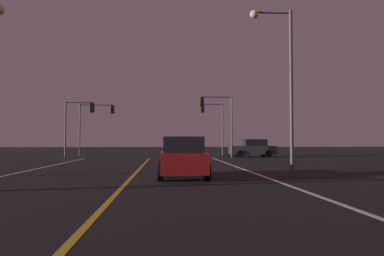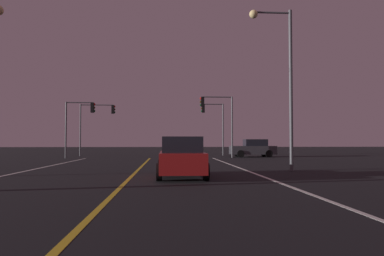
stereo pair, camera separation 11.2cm
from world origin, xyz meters
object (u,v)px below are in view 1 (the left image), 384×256
at_px(traffic_light_near_left, 80,116).
at_px(traffic_light_far_left, 97,117).
at_px(traffic_light_near_right, 217,112).
at_px(traffic_light_far_right, 212,117).
at_px(car_crossing_side, 253,148).
at_px(street_lamp_right_far, 282,69).
at_px(car_lead_same_lane, 183,158).

xyz_separation_m(traffic_light_near_left, traffic_light_far_left, (0.50, 5.50, 0.27)).
bearing_deg(traffic_light_near_right, traffic_light_far_right, -93.09).
xyz_separation_m(car_crossing_side, street_lamp_right_far, (-2.47, -16.81, 4.39)).
bearing_deg(car_lead_same_lane, street_lamp_right_far, -60.80).
height_order(car_crossing_side, street_lamp_right_far, street_lamp_right_far).
height_order(traffic_light_near_left, street_lamp_right_far, street_lamp_right_far).
relative_size(traffic_light_far_right, street_lamp_right_far, 0.67).
height_order(traffic_light_far_right, traffic_light_far_left, traffic_light_far_right).
height_order(car_lead_same_lane, traffic_light_far_right, traffic_light_far_right).
distance_m(car_lead_same_lane, car_crossing_side, 21.16).
height_order(traffic_light_far_right, street_lamp_right_far, street_lamp_right_far).
distance_m(traffic_light_near_right, street_lamp_right_far, 15.32).
bearing_deg(street_lamp_right_far, traffic_light_far_left, -57.80).
distance_m(car_lead_same_lane, traffic_light_near_right, 18.86).
height_order(traffic_light_near_left, traffic_light_far_right, traffic_light_far_right).
bearing_deg(street_lamp_right_far, car_lead_same_lane, 29.20).
relative_size(traffic_light_near_right, street_lamp_right_far, 0.68).
bearing_deg(traffic_light_near_left, car_lead_same_lane, -65.29).
bearing_deg(traffic_light_near_right, car_lead_same_lane, 77.73).
height_order(car_crossing_side, traffic_light_near_right, traffic_light_near_right).
height_order(traffic_light_near_right, street_lamp_right_far, street_lamp_right_far).
xyz_separation_m(car_lead_same_lane, traffic_light_far_right, (4.24, 23.64, 3.22)).
bearing_deg(traffic_light_far_left, traffic_light_near_right, -24.99).
xyz_separation_m(traffic_light_far_left, street_lamp_right_far, (13.06, -20.73, 1.21)).
height_order(car_crossing_side, traffic_light_near_left, traffic_light_near_left).
relative_size(traffic_light_near_right, traffic_light_far_left, 1.05).
distance_m(car_lead_same_lane, traffic_light_near_left, 20.18).
distance_m(car_crossing_side, street_lamp_right_far, 17.55).
bearing_deg(traffic_light_far_right, car_lead_same_lane, 79.83).
xyz_separation_m(traffic_light_near_left, street_lamp_right_far, (13.55, -15.23, 1.49)).
xyz_separation_m(car_lead_same_lane, traffic_light_near_right, (3.94, 18.14, 3.34)).
relative_size(car_lead_same_lane, traffic_light_near_right, 0.77).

